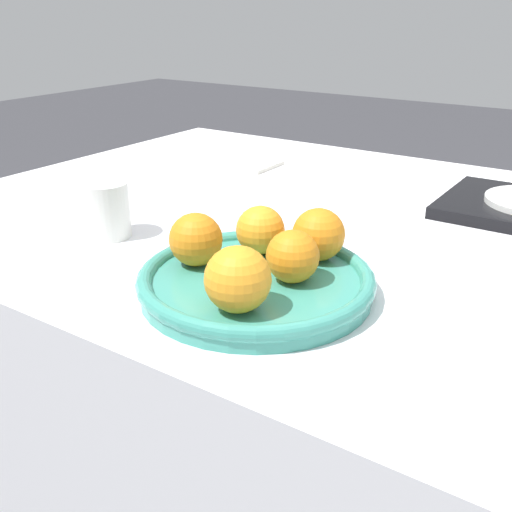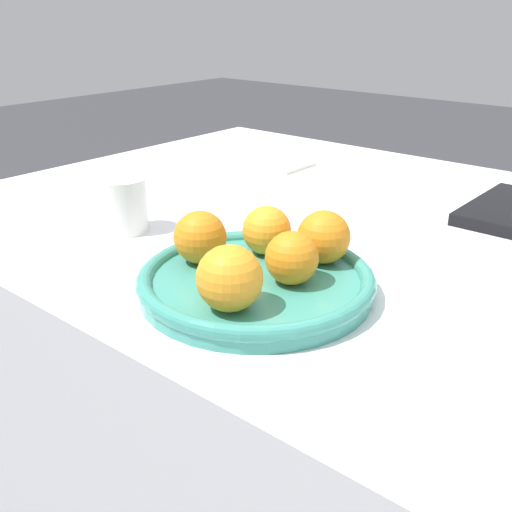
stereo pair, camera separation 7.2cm
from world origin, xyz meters
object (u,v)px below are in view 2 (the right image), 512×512
at_px(cup_1, 124,205).
at_px(napkin, 276,163).
at_px(fruit_platter, 256,281).
at_px(orange_1, 324,237).
at_px(orange_3, 267,230).
at_px(orange_4, 231,279).
at_px(orange_2, 200,237).
at_px(orange_0, 292,258).

distance_m(cup_1, napkin, 0.48).
bearing_deg(fruit_platter, orange_1, 68.88).
height_order(orange_3, orange_4, orange_4).
bearing_deg(napkin, orange_2, -61.06).
distance_m(orange_4, napkin, 0.72).
height_order(orange_0, cup_1, orange_0).
relative_size(orange_0, napkin, 0.46).
bearing_deg(orange_3, cup_1, -173.12).
height_order(fruit_platter, orange_3, orange_3).
bearing_deg(orange_3, orange_2, -121.15).
xyz_separation_m(orange_4, napkin, (-0.41, 0.59, -0.05)).
bearing_deg(orange_3, orange_1, 17.99).
xyz_separation_m(orange_1, orange_2, (-0.12, -0.10, -0.00)).
xyz_separation_m(orange_3, cup_1, (-0.26, -0.03, -0.01)).
xyz_separation_m(orange_3, napkin, (-0.33, 0.44, -0.05)).
xyz_separation_m(orange_1, orange_4, (-0.00, -0.17, 0.00)).
height_order(orange_3, cup_1, orange_3).
distance_m(orange_0, cup_1, 0.34).
bearing_deg(orange_1, napkin, 134.24).
bearing_deg(orange_1, fruit_platter, -111.12).
relative_size(orange_1, orange_2, 1.01).
bearing_deg(fruit_platter, orange_3, 119.63).
bearing_deg(fruit_platter, cup_1, 173.04).
xyz_separation_m(fruit_platter, cup_1, (-0.30, 0.04, 0.03)).
relative_size(orange_4, napkin, 0.52).
height_order(orange_0, orange_2, orange_2).
height_order(cup_1, napkin, cup_1).
height_order(orange_1, cup_1, orange_1).
relative_size(orange_2, orange_3, 1.05).
bearing_deg(orange_4, orange_2, 148.88).
xyz_separation_m(orange_4, cup_1, (-0.33, 0.12, -0.02)).
xyz_separation_m(fruit_platter, orange_0, (0.04, 0.02, 0.04)).
bearing_deg(orange_2, napkin, 118.94).
relative_size(orange_2, orange_4, 0.93).
xyz_separation_m(orange_0, orange_2, (-0.13, -0.03, 0.00)).
bearing_deg(orange_4, cup_1, 160.52).
bearing_deg(orange_2, orange_0, 11.27).
xyz_separation_m(orange_2, orange_4, (0.12, -0.07, 0.00)).
relative_size(orange_1, cup_1, 0.81).
bearing_deg(orange_4, napkin, 124.42).
height_order(orange_3, napkin, orange_3).
height_order(fruit_platter, orange_0, orange_0).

